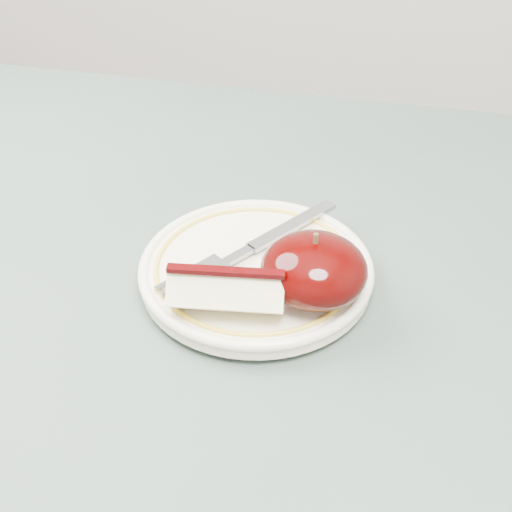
% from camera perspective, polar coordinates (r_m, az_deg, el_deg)
% --- Properties ---
extents(table, '(0.90, 0.90, 0.75)m').
position_cam_1_polar(table, '(0.61, -10.01, -12.30)').
color(table, brown).
rests_on(table, ground).
extents(plate, '(0.19, 0.19, 0.02)m').
position_cam_1_polar(plate, '(0.58, -0.00, -1.10)').
color(plate, '#F6ECCE').
rests_on(plate, table).
extents(apple_half, '(0.08, 0.08, 0.06)m').
position_cam_1_polar(apple_half, '(0.53, 4.65, -1.10)').
color(apple_half, black).
rests_on(apple_half, plate).
extents(apple_wedge, '(0.09, 0.05, 0.04)m').
position_cam_1_polar(apple_wedge, '(0.52, -2.39, -2.90)').
color(apple_wedge, beige).
rests_on(apple_wedge, plate).
extents(fork, '(0.12, 0.17, 0.00)m').
position_cam_1_polar(fork, '(0.58, -0.51, 0.54)').
color(fork, gray).
rests_on(fork, plate).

